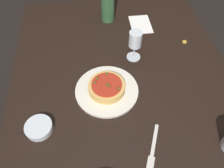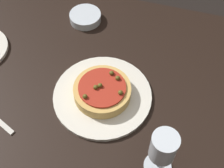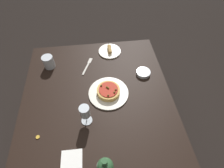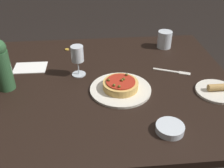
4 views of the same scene
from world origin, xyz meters
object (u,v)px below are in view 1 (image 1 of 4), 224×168
(fork, at_px, (153,150))
(wine_glass, at_px, (135,41))
(pizza, at_px, (107,87))
(bottle_cap, at_px, (184,42))
(side_bowl, at_px, (39,128))
(dinner_plate, at_px, (107,90))
(dining_table, at_px, (121,82))

(fork, bearing_deg, wine_glass, -159.51)
(pizza, relative_size, fork, 0.89)
(pizza, bearing_deg, bottle_cap, 120.54)
(pizza, xyz_separation_m, side_bowl, (0.16, -0.30, -0.02))
(wine_glass, relative_size, fork, 0.86)
(pizza, relative_size, side_bowl, 1.51)
(side_bowl, xyz_separation_m, bottle_cap, (-0.44, 0.77, -0.01))
(dinner_plate, bearing_deg, pizza, -152.91)
(bottle_cap, bearing_deg, dining_table, -65.25)
(fork, relative_size, bottle_cap, 7.92)
(pizza, distance_m, bottle_cap, 0.55)
(wine_glass, bearing_deg, dining_table, -38.26)
(wine_glass, distance_m, side_bowl, 0.59)
(dining_table, xyz_separation_m, side_bowl, (0.26, -0.38, 0.09))
(side_bowl, relative_size, bottle_cap, 4.67)
(wine_glass, height_order, fork, wine_glass)
(side_bowl, bearing_deg, dinner_plate, 117.85)
(side_bowl, distance_m, bottle_cap, 0.89)
(dinner_plate, relative_size, side_bowl, 2.62)
(dinner_plate, height_order, side_bowl, side_bowl)
(pizza, distance_m, side_bowl, 0.34)
(dinner_plate, height_order, pizza, pizza)
(pizza, height_order, side_bowl, pizza)
(dining_table, height_order, pizza, pizza)
(dinner_plate, xyz_separation_m, pizza, (-0.00, -0.00, 0.03))
(wine_glass, xyz_separation_m, side_bowl, (0.36, -0.46, -0.10))
(side_bowl, height_order, fork, side_bowl)
(side_bowl, height_order, bottle_cap, side_bowl)
(dinner_plate, distance_m, wine_glass, 0.28)
(dining_table, xyz_separation_m, fork, (0.41, 0.06, 0.08))
(dining_table, height_order, dinner_plate, dinner_plate)
(dinner_plate, xyz_separation_m, wine_glass, (-0.20, 0.17, 0.11))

